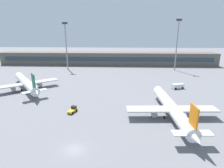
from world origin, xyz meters
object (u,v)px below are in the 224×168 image
airplane_mid (26,83)px  floodlight_tower_east (66,43)px  service_van_white (178,86)px  baggage_tug_yellow (73,110)px  airplane_near (171,107)px  floodlight_tower_west (177,42)px

airplane_mid → floodlight_tower_east: 45.05m
service_van_white → baggage_tug_yellow: bearing=-146.6°
airplane_near → airplane_mid: airplane_mid is taller
airplane_mid → baggage_tug_yellow: airplane_mid is taller
airplane_near → service_van_white: 29.01m
airplane_near → service_van_white: bearing=69.6°
airplane_near → floodlight_tower_east: bearing=126.6°
baggage_tug_yellow → service_van_white: 47.26m
airplane_mid → baggage_tug_yellow: size_ratio=8.09×
airplane_near → floodlight_tower_east: floodlight_tower_east is taller
baggage_tug_yellow → floodlight_tower_east: bearing=106.9°
airplane_mid → floodlight_tower_east: bearing=81.7°
airplane_mid → airplane_near: bearing=-23.0°
airplane_mid → floodlight_tower_east: (6.17, 42.45, 13.75)m
floodlight_tower_west → floodlight_tower_east: (-68.23, -0.05, -0.88)m
airplane_near → service_van_white: size_ratio=6.71×
airplane_mid → service_van_white: 65.41m
airplane_near → floodlight_tower_east: (-49.03, 65.93, 13.79)m
airplane_near → floodlight_tower_west: bearing=73.8°
floodlight_tower_east → airplane_mid: bearing=-98.3°
baggage_tug_yellow → service_van_white: size_ratio=0.70×
airplane_mid → floodlight_tower_east: size_ratio=1.08×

